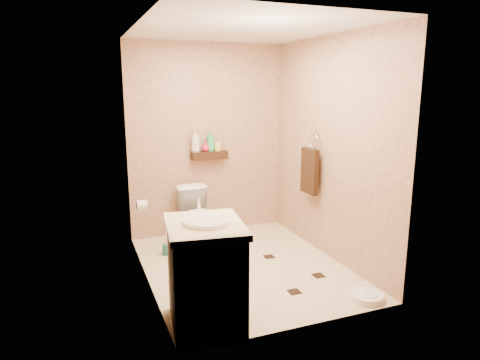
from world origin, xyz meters
name	(u,v)px	position (x,y,z in m)	size (l,w,h in m)	color
ground	(244,266)	(0.00, 0.00, 0.00)	(2.50, 2.50, 0.00)	beige
wall_back	(207,140)	(0.00, 1.25, 1.20)	(2.00, 0.04, 2.40)	tan
wall_front	(307,179)	(0.00, -1.25, 1.20)	(2.00, 0.04, 2.40)	tan
wall_left	(143,161)	(-1.00, 0.00, 1.20)	(0.04, 2.50, 2.40)	tan
wall_right	(329,149)	(1.00, 0.00, 1.20)	(0.04, 2.50, 2.40)	tan
ceiling	(244,28)	(0.00, 0.00, 2.40)	(2.00, 2.50, 0.02)	silver
wall_shelf	(209,155)	(0.00, 1.17, 1.02)	(0.46, 0.14, 0.10)	#331E0E
floor_accents	(250,266)	(0.06, -0.03, 0.00)	(1.31, 1.39, 0.01)	black
toilet	(199,216)	(-0.24, 0.83, 0.34)	(0.38, 0.67, 0.68)	white
vanity	(206,274)	(-0.70, -0.95, 0.44)	(0.67, 0.77, 0.99)	brown
bathroom_scale	(366,296)	(0.76, -1.07, 0.03)	(0.34, 0.34, 0.06)	white
toilet_brush	(167,241)	(-0.69, 0.62, 0.16)	(0.10, 0.10, 0.46)	#18605D
towel_ring	(310,169)	(0.91, 0.25, 0.95)	(0.12, 0.30, 0.76)	silver
toilet_paper	(142,205)	(-0.94, 0.65, 0.60)	(0.12, 0.11, 0.12)	white
bottle_a	(195,141)	(-0.18, 1.17, 1.21)	(0.11, 0.11, 0.28)	silver
bottle_b	(196,146)	(-0.18, 1.17, 1.15)	(0.07, 0.07, 0.16)	#FFFB35
bottle_c	(206,146)	(-0.05, 1.17, 1.13)	(0.10, 0.10, 0.13)	red
bottle_d	(210,141)	(0.02, 1.17, 1.20)	(0.10, 0.10, 0.27)	#38A861
bottle_e	(218,145)	(0.12, 1.17, 1.15)	(0.07, 0.07, 0.15)	#EDBF4F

